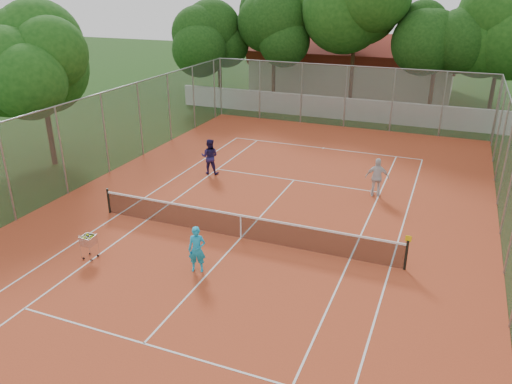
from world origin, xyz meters
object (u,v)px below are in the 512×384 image
at_px(player_near, 197,249).
at_px(player_far_left, 210,157).
at_px(player_far_right, 377,177).
at_px(ball_hopper, 89,246).
at_px(clubhouse, 353,66).
at_px(tennis_net, 241,226).

relative_size(player_near, player_far_left, 0.89).
bearing_deg(player_far_left, player_far_right, 168.76).
height_order(player_far_left, ball_hopper, player_far_left).
bearing_deg(clubhouse, player_far_left, -95.34).
xyz_separation_m(clubhouse, player_far_left, (-2.17, -23.28, -1.29)).
relative_size(clubhouse, player_near, 10.34).
xyz_separation_m(clubhouse, player_near, (1.60, -31.63, -1.39)).
bearing_deg(clubhouse, player_near, -87.10).
height_order(player_near, player_far_right, player_far_right).
distance_m(clubhouse, player_far_right, 23.87).
bearing_deg(player_near, player_far_right, 44.91).
bearing_deg(player_far_right, player_far_left, -7.10).
relative_size(clubhouse, player_far_right, 9.27).
relative_size(tennis_net, ball_hopper, 12.57).
distance_m(clubhouse, player_near, 31.71).
distance_m(clubhouse, player_far_left, 23.42).
bearing_deg(player_far_left, player_near, 101.63).
distance_m(player_far_left, ball_hopper, 9.05).
height_order(player_near, ball_hopper, player_near).
relative_size(clubhouse, player_far_left, 9.20).
bearing_deg(tennis_net, player_near, -98.63).
bearing_deg(tennis_net, player_far_right, 56.10).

